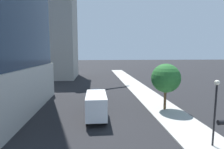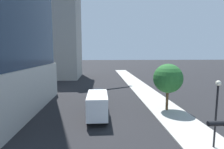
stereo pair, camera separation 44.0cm
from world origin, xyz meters
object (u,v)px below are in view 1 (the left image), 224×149
construction_building (51,24)px  street_tree (166,78)px  street_lamp (216,103)px  car_green (96,94)px  box_truck (96,103)px

construction_building → street_tree: bearing=-56.3°
street_tree → construction_building: bearing=123.7°
street_lamp → car_green: (-10.13, 17.90, -3.21)m
street_lamp → box_truck: (-10.13, 8.15, -2.14)m
construction_building → street_tree: (23.95, -35.90, -12.69)m
street_lamp → car_green: size_ratio=1.42×
construction_building → box_truck: (14.10, -37.80, -15.53)m
car_green → box_truck: bearing=-90.0°
construction_building → car_green: bearing=-63.3°
construction_building → box_truck: bearing=-69.5°
car_green → box_truck: size_ratio=0.53×
construction_building → street_lamp: construction_building is taller
street_lamp → street_tree: street_tree is taller
construction_building → street_lamp: (24.22, -45.95, -13.39)m
box_truck → car_green: bearing=90.0°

